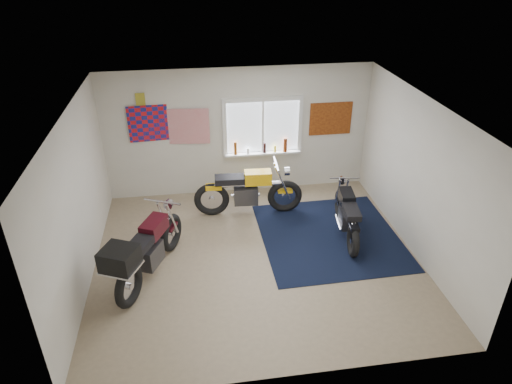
{
  "coord_description": "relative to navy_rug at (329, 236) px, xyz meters",
  "views": [
    {
      "loc": [
        -0.96,
        -6.32,
        4.85
      ],
      "look_at": [
        0.05,
        0.4,
        1.08
      ],
      "focal_mm": 32.0,
      "sensor_mm": 36.0,
      "label": 1
    }
  ],
  "objects": [
    {
      "name": "black_chrome_bike",
      "position": [
        0.31,
        0.03,
        0.41
      ],
      "size": [
        0.57,
        1.87,
        0.96
      ],
      "rotation": [
        0.0,
        0.0,
        1.44
      ],
      "color": "black",
      "rests_on": "navy_rug"
    },
    {
      "name": "triumph_poster",
      "position": [
        0.51,
        2.04,
        1.54
      ],
      "size": [
        0.9,
        0.03,
        0.7
      ],
      "primitive_type": "cube",
      "color": "#A54C14",
      "rests_on": "room_shell"
    },
    {
      "name": "flag_display",
      "position": [
        -3.34,
        2.04,
        2.14
      ],
      "size": [
        1.6,
        0.1,
        1.17
      ],
      "color": "red",
      "rests_on": "room_shell"
    },
    {
      "name": "room_shell",
      "position": [
        -1.44,
        -0.44,
        1.63
      ],
      "size": [
        5.5,
        5.5,
        5.5
      ],
      "color": "white",
      "rests_on": "ground"
    },
    {
      "name": "yellow_triumph",
      "position": [
        -1.39,
        1.06,
        0.47
      ],
      "size": [
        2.17,
        0.65,
        1.09
      ],
      "rotation": [
        0.0,
        0.0,
        -0.05
      ],
      "color": "black",
      "rests_on": "ground"
    },
    {
      "name": "maroon_tourer",
      "position": [
        -3.26,
        -0.77,
        0.56
      ],
      "size": [
        1.18,
        2.07,
        1.09
      ],
      "rotation": [
        0.0,
        0.0,
        1.15
      ],
      "color": "black",
      "rests_on": "ground"
    },
    {
      "name": "ground",
      "position": [
        -1.44,
        -0.44,
        -0.01
      ],
      "size": [
        5.5,
        5.5,
        0.0
      ],
      "primitive_type": "plane",
      "color": "#9E896B",
      "rests_on": "ground"
    },
    {
      "name": "oil_bottles",
      "position": [
        -0.88,
        1.96,
        1.02
      ],
      "size": [
        1.14,
        0.09,
        0.3
      ],
      "color": "brown",
      "rests_on": "window_assembly"
    },
    {
      "name": "window_assembly",
      "position": [
        -0.94,
        2.03,
        1.36
      ],
      "size": [
        1.66,
        0.17,
        1.26
      ],
      "color": "white",
      "rests_on": "room_shell"
    },
    {
      "name": "navy_rug",
      "position": [
        0.0,
        0.0,
        0.0
      ],
      "size": [
        2.55,
        2.64,
        0.01
      ],
      "primitive_type": "cube",
      "rotation": [
        0.0,
        0.0,
        0.02
      ],
      "color": "black",
      "rests_on": "ground"
    }
  ]
}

